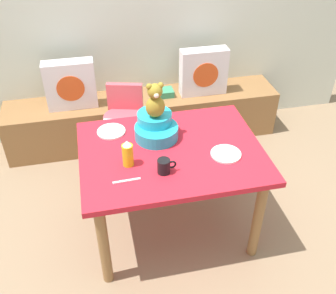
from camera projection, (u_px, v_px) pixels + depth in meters
ground_plane at (171, 225)px, 3.04m from camera, size 8.00×8.00×0.00m
window_bench at (144, 118)px, 3.85m from camera, size 2.60×0.44×0.46m
pillow_floral_left at (70, 85)px, 3.46m from camera, size 0.44×0.15×0.44m
pillow_floral_right at (204, 72)px, 3.67m from camera, size 0.44×0.15×0.44m
book_stack at (163, 93)px, 3.73m from camera, size 0.20×0.14×0.06m
dining_table at (171, 162)px, 2.66m from camera, size 1.21×0.93×0.74m
highchair at (124, 120)px, 3.30m from camera, size 0.40×0.51×0.79m
infant_seat_teal at (156, 127)px, 2.69m from camera, size 0.30×0.33×0.16m
teddy_bear at (155, 101)px, 2.56m from camera, size 0.13×0.12×0.25m
ketchup_bottle at (128, 154)px, 2.42m from camera, size 0.07×0.07×0.18m
coffee_mug at (164, 166)px, 2.39m from camera, size 0.12×0.08×0.09m
dinner_plate_near at (226, 154)px, 2.55m from camera, size 0.20×0.20×0.01m
dinner_plate_far at (111, 131)px, 2.76m from camera, size 0.20×0.20×0.01m
table_fork at (127, 181)px, 2.35m from camera, size 0.17×0.02×0.01m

